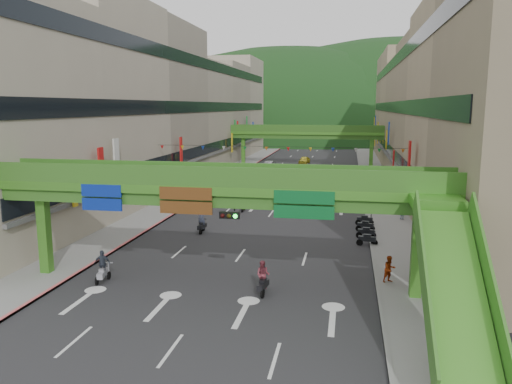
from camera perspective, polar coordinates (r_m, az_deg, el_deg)
The scene contains 23 objects.
ground at distance 24.37m, azimuth -8.04°, elevation -15.38°, with size 320.00×320.00×0.00m, color black.
road_slab at distance 71.97m, azimuth 4.66°, elevation 1.53°, with size 18.00×140.00×0.02m, color #28282B.
sidewalk_left at distance 73.88m, azimuth -3.86°, elevation 1.81°, with size 4.00×140.00×0.15m, color gray.
sidewalk_right at distance 71.70m, azimuth 13.44°, elevation 1.31°, with size 4.00×140.00×0.15m, color gray.
curb_left at distance 73.43m, azimuth -2.42°, elevation 1.78°, with size 0.20×140.00×0.18m, color #CC5959.
curb_right at distance 71.62m, azimuth 11.92°, elevation 1.38°, with size 0.20×140.00×0.18m, color gray.
building_row_left at distance 75.53m, azimuth -9.85°, elevation 9.01°, with size 12.80×95.00×19.00m.
building_row_right at distance 71.82m, azimuth 20.14°, elevation 8.52°, with size 12.80×95.00×19.00m.
overpass_near at distance 27.46m, azimuth -2.90°, elevation -0.97°, with size 28.00×12.27×7.10m.
overpass_far at distance 86.30m, azimuth 5.75°, elevation 6.49°, with size 28.00×2.20×7.10m.
hill_left at distance 182.51m, azimuth 3.54°, elevation 6.55°, with size 168.00×140.00×112.00m, color #1C4419.
hill_right at distance 201.91m, azimuth 15.67°, elevation 6.52°, with size 208.00×176.00×128.00m, color #1C4419.
bunting_string at distance 51.55m, azimuth 2.45°, elevation 4.93°, with size 26.00×0.36×0.47m.
scooter_rider_near at distance 41.33m, azimuth -6.20°, elevation -3.34°, with size 0.66×1.60×2.08m.
scooter_rider_mid at distance 27.94m, azimuth 0.81°, elevation -9.73°, with size 0.84×1.60×1.93m.
scooter_rider_left at distance 31.12m, azimuth -17.16°, elevation -8.13°, with size 1.01×1.59×1.97m.
scooter_rider_far at distance 49.41m, azimuth -1.45°, elevation -1.18°, with size 0.75×1.60×1.85m.
parked_scooter_row at distance 41.49m, azimuth 12.44°, elevation -4.10°, with size 1.60×7.19×1.08m.
car_silver at distance 82.95m, azimuth 1.47°, elevation 3.10°, with size 1.35×3.88×1.28m, color #939499.
car_yellow at distance 90.66m, azimuth 5.55°, elevation 3.64°, with size 1.56×3.87×1.32m, color gold.
pedestrian_red at distance 30.50m, azimuth 15.01°, elevation -8.77°, with size 0.77×0.60×1.58m, color #992F0B.
pedestrian_dark at distance 49.20m, azimuth 16.14°, elevation -1.63°, with size 1.06×0.44×1.80m, color black.
pedestrian_blue at distance 47.26m, azimuth 16.36°, elevation -2.22°, with size 0.75×0.48×1.61m, color #35465D.
Camera 1 is at (7.22, -20.86, 10.34)m, focal length 35.00 mm.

